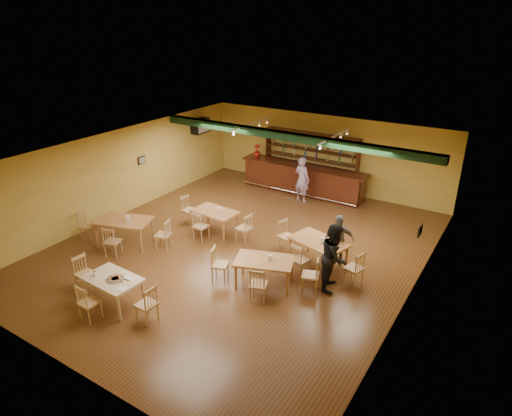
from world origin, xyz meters
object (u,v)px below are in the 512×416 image
Objects in this scene: near_table at (114,291)px; patron_right_a at (334,257)px; dining_table_b at (318,253)px; dining_table_c at (125,232)px; dining_table_d at (264,272)px; patron_bar at (302,179)px; dining_table_a at (215,221)px; bar_counter at (303,179)px.

near_table is 5.50m from patron_right_a.
dining_table_b is 0.87× the size of patron_right_a.
dining_table_d is (4.81, 0.32, -0.03)m from dining_table_c.
patron_bar is (0.84, 8.33, 0.50)m from near_table.
dining_table_d reaches higher than dining_table_a.
dining_table_c is at bearing 135.62° from near_table.
dining_table_d is at bearing 119.41° from patron_bar.
patron_right_a reaches higher than patron_bar.
near_table is 0.79× the size of patron_bar.
dining_table_c is at bearing -144.63° from dining_table_b.
bar_counter is 3.73× the size of near_table.
near_table is (2.18, -2.35, -0.04)m from dining_table_c.
patron_bar reaches higher than dining_table_b.
near_table is at bearing -66.14° from dining_table_c.
patron_right_a reaches higher than bar_counter.
dining_table_b is 0.90× the size of patron_bar.
near_table is (0.35, -4.52, 0.01)m from dining_table_a.
dining_table_b is 1.05× the size of dining_table_d.
near_table is (-2.63, -2.67, -0.00)m from dining_table_d.
dining_table_a is 0.93× the size of dining_table_b.
patron_bar is 5.85m from patron_right_a.
bar_counter is 2.96× the size of patron_bar.
dining_table_a is 0.83× the size of patron_bar.
dining_table_d reaches higher than near_table.
patron_bar reaches higher than dining_table_a.
patron_right_a is at bearing 8.97° from dining_table_d.
patron_bar is 0.97× the size of patron_right_a.
bar_counter is 3.18× the size of dining_table_c.
bar_counter reaches higher than dining_table_d.
bar_counter reaches higher than dining_table_c.
dining_table_a is (-0.81, -4.63, -0.20)m from bar_counter.
dining_table_a is 0.81× the size of patron_right_a.
bar_counter is 6.84m from dining_table_d.
dining_table_d is at bearing -98.76° from dining_table_b.
dining_table_b is at bearing 134.31° from patron_bar.
patron_bar is (3.01, 5.98, 0.47)m from dining_table_c.
dining_table_c is (-5.56, -1.98, 0.02)m from dining_table_b.
patron_right_a is at bearing -56.51° from bar_counter.
dining_table_b is 5.50m from near_table.
dining_table_a is at bearing -99.95° from bar_counter.
patron_right_a is (0.80, -0.80, 0.51)m from dining_table_b.
dining_table_b reaches higher than dining_table_a.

